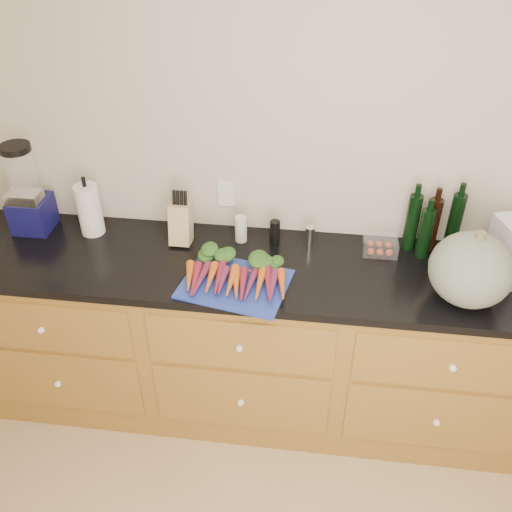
# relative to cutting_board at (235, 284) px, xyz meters

# --- Properties ---
(wall_back) EXTENTS (4.10, 0.05, 2.60)m
(wall_back) POSITION_rel_cutting_board_xyz_m (0.49, 0.48, 0.35)
(wall_back) COLOR beige
(wall_back) RESTS_ON ground
(cabinets) EXTENTS (3.60, 0.64, 0.90)m
(cabinets) POSITION_rel_cutting_board_xyz_m (0.49, 0.16, -0.50)
(cabinets) COLOR brown
(cabinets) RESTS_ON ground
(countertop) EXTENTS (3.64, 0.62, 0.04)m
(countertop) POSITION_rel_cutting_board_xyz_m (0.49, 0.16, -0.03)
(countertop) COLOR black
(countertop) RESTS_ON cabinets
(cutting_board) EXTENTS (0.50, 0.42, 0.01)m
(cutting_board) POSITION_rel_cutting_board_xyz_m (0.00, 0.00, 0.00)
(cutting_board) COLOR #1F349A
(cutting_board) RESTS_ON countertop
(carrots) EXTENTS (0.44, 0.30, 0.06)m
(carrots) POSITION_rel_cutting_board_xyz_m (-0.00, 0.03, 0.03)
(carrots) COLOR #C85B17
(carrots) RESTS_ON cutting_board
(squash) EXTENTS (0.34, 0.34, 0.31)m
(squash) POSITION_rel_cutting_board_xyz_m (0.97, 0.03, 0.15)
(squash) COLOR #5B6A58
(squash) RESTS_ON countertop
(blender_appliance) EXTENTS (0.18, 0.18, 0.45)m
(blender_appliance) POSITION_rel_cutting_board_xyz_m (-1.05, 0.32, 0.19)
(blender_appliance) COLOR #0F0F48
(blender_appliance) RESTS_ON countertop
(paper_towel) EXTENTS (0.11, 0.11, 0.25)m
(paper_towel) POSITION_rel_cutting_board_xyz_m (-0.75, 0.32, 0.12)
(paper_towel) COLOR white
(paper_towel) RESTS_ON countertop
(knife_block) EXTENTS (0.10, 0.10, 0.20)m
(knife_block) POSITION_rel_cutting_board_xyz_m (-0.30, 0.30, 0.09)
(knife_block) COLOR tan
(knife_block) RESTS_ON countertop
(grinder_salt) EXTENTS (0.06, 0.06, 0.13)m
(grinder_salt) POSITION_rel_cutting_board_xyz_m (-0.02, 0.34, 0.06)
(grinder_salt) COLOR silver
(grinder_salt) RESTS_ON countertop
(grinder_pepper) EXTENTS (0.05, 0.05, 0.12)m
(grinder_pepper) POSITION_rel_cutting_board_xyz_m (0.14, 0.34, 0.05)
(grinder_pepper) COLOR black
(grinder_pepper) RESTS_ON countertop
(canister_chrome) EXTENTS (0.04, 0.04, 0.10)m
(canister_chrome) POSITION_rel_cutting_board_xyz_m (0.30, 0.34, 0.04)
(canister_chrome) COLOR white
(canister_chrome) RESTS_ON countertop
(tomato_box) EXTENTS (0.16, 0.12, 0.07)m
(tomato_box) POSITION_rel_cutting_board_xyz_m (0.63, 0.33, 0.03)
(tomato_box) COLOR white
(tomato_box) RESTS_ON countertop
(bottles) EXTENTS (0.25, 0.13, 0.30)m
(bottles) POSITION_rel_cutting_board_xyz_m (0.85, 0.37, 0.13)
(bottles) COLOR black
(bottles) RESTS_ON countertop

